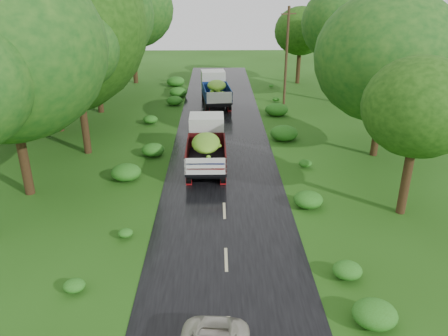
{
  "coord_description": "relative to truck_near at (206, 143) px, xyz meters",
  "views": [
    {
      "loc": [
        -0.34,
        -10.48,
        10.27
      ],
      "look_at": [
        0.01,
        9.29,
        1.7
      ],
      "focal_mm": 35.0,
      "sensor_mm": 36.0,
      "label": 1
    }
  ],
  "objects": [
    {
      "name": "ground",
      "position": [
        0.95,
        -13.62,
        -1.45
      ],
      "size": [
        120.0,
        120.0,
        0.0
      ],
      "primitive_type": "plane",
      "color": "#1D440E",
      "rests_on": "ground"
    },
    {
      "name": "road",
      "position": [
        0.95,
        -8.62,
        -1.44
      ],
      "size": [
        6.5,
        80.0,
        0.02
      ],
      "primitive_type": "cube",
      "color": "black",
      "rests_on": "ground"
    },
    {
      "name": "road_lines",
      "position": [
        0.95,
        -7.62,
        -1.43
      ],
      "size": [
        0.12,
        69.6,
        0.0
      ],
      "color": "#BFB78C",
      "rests_on": "road"
    },
    {
      "name": "truck_near",
      "position": [
        0.0,
        0.0,
        0.0
      ],
      "size": [
        2.22,
        6.12,
        2.57
      ],
      "rotation": [
        0.0,
        0.0,
        0.01
      ],
      "color": "black",
      "rests_on": "ground"
    },
    {
      "name": "truck_far",
      "position": [
        0.49,
        14.19,
        0.01
      ],
      "size": [
        2.78,
        6.34,
        2.59
      ],
      "rotation": [
        0.0,
        0.0,
        0.1
      ],
      "color": "black",
      "rests_on": "ground"
    },
    {
      "name": "utility_pole",
      "position": [
        6.63,
        13.89,
        2.81
      ],
      "size": [
        1.36,
        0.7,
        8.27
      ],
      "rotation": [
        0.0,
        0.0,
        0.43
      ],
      "color": "#382616",
      "rests_on": "ground"
    },
    {
      "name": "trees_left",
      "position": [
        -9.61,
        8.29,
        5.76
      ],
      "size": [
        7.57,
        34.29,
        9.88
      ],
      "color": "black",
      "rests_on": "ground"
    },
    {
      "name": "trees_right",
      "position": [
        10.41,
        7.99,
        4.5
      ],
      "size": [
        5.74,
        31.56,
        8.53
      ],
      "color": "black",
      "rests_on": "ground"
    },
    {
      "name": "shrubs",
      "position": [
        0.95,
        0.38,
        -1.1
      ],
      "size": [
        11.9,
        44.0,
        0.7
      ],
      "color": "#286117",
      "rests_on": "ground"
    }
  ]
}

